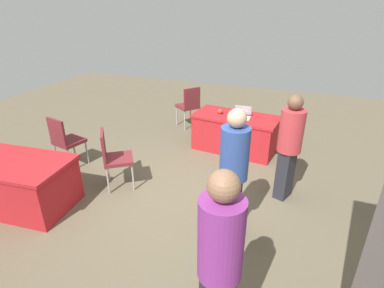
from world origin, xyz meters
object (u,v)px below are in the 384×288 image
at_px(table_foreground, 235,133).
at_px(scissors_red, 258,117).
at_px(laptop_silver, 242,115).
at_px(yarn_ball, 220,111).
at_px(person_attendee_browsing, 289,144).
at_px(person_attendee_standing, 220,260).
at_px(chair_tucked_left, 113,156).
at_px(chair_by_pillar, 189,104).
at_px(chair_back_row, 65,139).
at_px(table_mid_left, 13,183).
at_px(person_presenter, 234,169).

distance_m(table_foreground, scissors_red, 0.55).
distance_m(laptop_silver, yarn_ball, 0.45).
relative_size(person_attendee_browsing, laptop_silver, 4.93).
xyz_separation_m(person_attendee_standing, person_attendee_browsing, (-0.29, -2.52, -0.08)).
height_order(chair_tucked_left, scissors_red, chair_tucked_left).
relative_size(person_attendee_standing, person_attendee_browsing, 1.08).
relative_size(table_foreground, chair_by_pillar, 1.75).
bearing_deg(chair_back_row, chair_by_pillar, 75.31).
distance_m(table_foreground, laptop_silver, 0.42).
height_order(table_foreground, person_attendee_browsing, person_attendee_browsing).
distance_m(table_mid_left, yarn_ball, 3.71).
distance_m(chair_by_pillar, person_attendee_standing, 5.14).
bearing_deg(table_foreground, person_attendee_standing, 101.85).
distance_m(chair_back_row, laptop_silver, 3.25).
xyz_separation_m(table_mid_left, chair_by_pillar, (-1.23, -3.77, 0.20)).
height_order(table_mid_left, scissors_red, scissors_red).
height_order(chair_by_pillar, chair_back_row, chair_by_pillar).
distance_m(table_foreground, table_mid_left, 3.90).
height_order(chair_tucked_left, person_attendee_browsing, person_attendee_browsing).
distance_m(table_foreground, person_attendee_standing, 3.99).
height_order(person_presenter, person_attendee_standing, person_attendee_standing).
bearing_deg(person_presenter, person_attendee_standing, -165.88).
bearing_deg(person_attendee_standing, chair_back_row, 73.88).
bearing_deg(table_foreground, yarn_ball, 2.29).
distance_m(chair_by_pillar, scissors_red, 1.86).
xyz_separation_m(chair_tucked_left, person_attendee_standing, (-2.25, 1.83, 0.42)).
distance_m(laptop_silver, scissors_red, 0.31).
bearing_deg(laptop_silver, person_attendee_standing, 98.64).
bearing_deg(yarn_ball, chair_back_row, 37.41).
bearing_deg(person_presenter, table_foreground, 16.79).
bearing_deg(chair_back_row, yarn_ball, 49.73).
bearing_deg(table_mid_left, person_attendee_standing, 165.04).
bearing_deg(table_foreground, scissors_red, -167.57).
xyz_separation_m(table_mid_left, person_attendee_standing, (-3.34, 0.89, 0.61)).
distance_m(table_mid_left, chair_tucked_left, 1.45).
distance_m(person_attendee_standing, person_attendee_browsing, 2.54).
height_order(table_foreground, laptop_silver, laptop_silver).
bearing_deg(person_attendee_browsing, chair_back_row, 117.16).
relative_size(chair_tucked_left, laptop_silver, 2.96).
bearing_deg(person_attendee_browsing, person_attendee_standing, -165.96).
bearing_deg(yarn_ball, scissors_red, -172.02).
relative_size(chair_by_pillar, person_attendee_standing, 0.56).
bearing_deg(chair_tucked_left, chair_back_row, -137.78).
height_order(table_mid_left, chair_tucked_left, chair_tucked_left).
height_order(laptop_silver, scissors_red, laptop_silver).
distance_m(chair_by_pillar, chair_back_row, 2.90).
distance_m(person_presenter, person_attendee_browsing, 1.20).
height_order(chair_by_pillar, yarn_ball, chair_by_pillar).
bearing_deg(yarn_ball, person_presenter, 109.99).
distance_m(person_presenter, scissors_red, 2.51).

